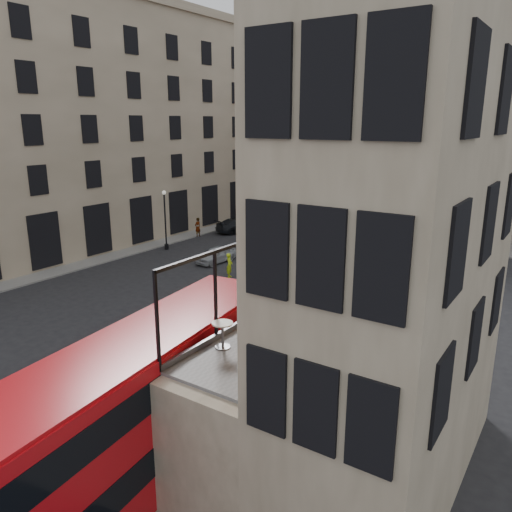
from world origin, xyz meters
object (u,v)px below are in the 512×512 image
Objects in this scene: street_lamp_a at (165,223)px; bicycle at (276,277)px; cafe_chair_d at (359,293)px; traffic_light_far at (248,209)px; cafe_chair_a at (258,376)px; pedestrian_d at (487,239)px; cafe_table_near at (223,331)px; street_lamp_b at (352,210)px; pedestrian_a at (252,212)px; car_a at (216,255)px; car_b at (321,255)px; car_c at (240,225)px; cyclist at (229,265)px; cafe_chair_c at (331,323)px; pedestrian_b at (302,229)px; bus_near at (144,401)px; cafe_table_mid at (295,301)px; bus_far at (318,208)px; cafe_table_far at (329,283)px; traffic_light_near at (286,267)px; pedestrian_c at (365,233)px; pedestrian_e at (198,227)px; cafe_chair_b at (326,319)px.

bicycle is (13.37, -2.79, -1.94)m from street_lamp_a.
cafe_chair_d is at bearing -30.97° from street_lamp_a.
traffic_light_far is 4.81× the size of cafe_chair_a.
cafe_table_near is (-1.41, -37.69, 4.31)m from pedestrian_d.
pedestrian_a is (-12.59, 0.03, -1.53)m from street_lamp_b.
car_a is at bearing 142.53° from cafe_chair_d.
street_lamp_b is 1.07× the size of car_b.
street_lamp_a is 6.63× the size of cafe_table_near.
car_c is 23.77m from pedestrian_d.
traffic_light_far is at bearing 5.43° from cyclist.
car_c is at bearing -146.46° from street_lamp_b.
street_lamp_b is 6.44× the size of cafe_chair_c.
pedestrian_b is at bearing -16.96° from cyclist.
bus_near is at bearing -60.18° from traffic_light_far.
pedestrian_b is 2.60× the size of cafe_table_mid.
traffic_light_far reaches higher than car_a.
street_lamp_a is 14.31m from car_b.
bus_far is (-3.04, -1.84, 0.10)m from street_lamp_b.
traffic_light_far is 6.16m from pedestrian_b.
pedestrian_d is 2.44× the size of cafe_table_far.
bicycle is 2.21× the size of cafe_chair_a.
cafe_table_mid is (24.50, -33.20, 4.18)m from pedestrian_a.
car_b is 2.86× the size of pedestrian_b.
street_lamp_b reaches higher than traffic_light_near.
bicycle is 22.30m from pedestrian_d.
car_a is 4.29m from cyclist.
pedestrian_c is (-6.73, 35.01, -1.93)m from bus_near.
traffic_light_near is 4.87× the size of cafe_chair_d.
cafe_chair_c reaches higher than pedestrian_b.
car_b is 2.70× the size of cyclist.
cafe_chair_d reaches higher than car_c.
street_lamp_b is at bearing 55.49° from street_lamp_a.
cafe_chair_a is at bearing -54.83° from traffic_light_far.
cafe_chair_a reaches higher than cyclist.
traffic_light_near reaches higher than pedestrian_b.
bicycle is at bearing -11.80° from street_lamp_a.
car_a is 22.89m from cafe_chair_d.
cyclist is 2.31× the size of cafe_table_near.
cyclist is 1.05× the size of pedestrian_c.
cafe_chair_b is (25.38, -23.18, 3.91)m from pedestrian_e.
cafe_chair_b is 0.33m from cafe_chair_c.
street_lamp_a reaches higher than bicycle.
pedestrian_b is at bearing 103.04° from pedestrian_d.
bus_near is at bearing -76.06° from street_lamp_b.
pedestrian_b is 37.38m from cafe_chair_a.
street_lamp_b is at bearing 7.65° from pedestrian_b.
pedestrian_d is at bearing -164.65° from pedestrian_c.
cafe_chair_b reaches higher than pedestrian_a.
pedestrian_a is 39.54m from cafe_table_far.
cafe_table_near is 1.03× the size of cafe_chair_d.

